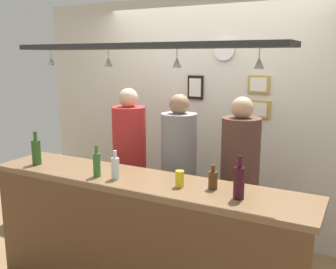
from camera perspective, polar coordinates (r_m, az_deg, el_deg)
name	(u,v)px	position (r m, az deg, el deg)	size (l,w,h in m)	color
back_wall	(210,118)	(4.21, 6.39, 2.43)	(4.40, 0.06, 2.60)	silver
bar_counter	(131,226)	(3.01, -5.55, -13.53)	(2.70, 0.55, 1.02)	brown
overhead_glass_rack	(143,46)	(2.90, -3.80, 13.13)	(2.20, 0.36, 0.04)	black
hanging_wineglass_far_left	(51,61)	(3.43, -17.14, 10.55)	(0.07, 0.07, 0.13)	silver
hanging_wineglass_left	(108,61)	(3.05, -8.96, 10.84)	(0.07, 0.07, 0.13)	silver
hanging_wineglass_center_left	(177,62)	(2.73, 1.35, 10.90)	(0.07, 0.07, 0.13)	silver
hanging_wineglass_center	(259,62)	(2.55, 13.55, 10.54)	(0.07, 0.07, 0.13)	silver
person_left_red_shirt	(130,153)	(3.90, -5.81, -2.76)	(0.34, 0.34, 1.66)	#2D334C
person_middle_grey_shirt	(179,162)	(3.63, 1.65, -4.13)	(0.34, 0.34, 1.63)	#2D334C
person_right_brown_shirt	(240,170)	(3.42, 10.74, -5.29)	(0.34, 0.34, 1.64)	#2D334C
bottle_champagne_green	(36,151)	(3.57, -19.19, -2.41)	(0.08, 0.08, 0.30)	#2D5623
bottle_wine_dark_red	(239,182)	(2.61, 10.63, -7.02)	(0.08, 0.08, 0.30)	#380F19
bottle_beer_green_import	(97,164)	(3.09, -10.67, -4.38)	(0.06, 0.06, 0.26)	#336B2D
bottle_soda_clear	(115,168)	(3.01, -7.92, -4.95)	(0.06, 0.06, 0.23)	silver
bottle_beer_brown_stubby	(213,180)	(2.78, 6.77, -6.74)	(0.07, 0.07, 0.18)	#512D14
drink_can	(180,179)	(2.82, 1.77, -6.66)	(0.07, 0.07, 0.12)	yellow
picture_frame_upper_small	(259,85)	(3.96, 13.46, 7.32)	(0.22, 0.02, 0.18)	#B29338
picture_frame_lower_pair	(256,109)	(3.99, 13.04, 3.72)	(0.30, 0.02, 0.18)	#B29338
picture_frame_crest	(195,87)	(4.19, 4.15, 7.07)	(0.18, 0.02, 0.26)	black
wall_clock	(224,50)	(4.06, 8.43, 12.50)	(0.22, 0.22, 0.03)	white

